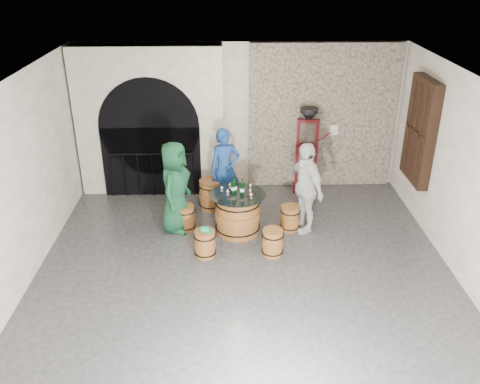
{
  "coord_description": "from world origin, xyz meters",
  "views": [
    {
      "loc": [
        -0.24,
        -6.66,
        4.93
      ],
      "look_at": [
        -0.05,
        1.38,
        1.05
      ],
      "focal_mm": 38.0,
      "sensor_mm": 36.0,
      "label": 1
    }
  ],
  "objects_px": {
    "barrel_stool_far": "(226,198)",
    "person_blue": "(225,169)",
    "barrel_stool_near_left": "(205,244)",
    "wine_bottle_right": "(235,186)",
    "barrel_table": "(238,213)",
    "barrel_stool_right": "(290,218)",
    "person_white": "(305,187)",
    "side_barrel": "(210,194)",
    "barrel_stool_near_right": "(273,242)",
    "wine_bottle_left": "(233,187)",
    "corking_press": "(307,144)",
    "wine_bottle_center": "(242,188)",
    "barrel_stool_left": "(185,218)",
    "person_green": "(175,187)"
  },
  "relations": [
    {
      "from": "barrel_stool_near_right",
      "to": "side_barrel",
      "type": "relative_size",
      "value": 0.78
    },
    {
      "from": "barrel_stool_near_right",
      "to": "wine_bottle_right",
      "type": "relative_size",
      "value": 1.53
    },
    {
      "from": "barrel_stool_near_left",
      "to": "corking_press",
      "type": "relative_size",
      "value": 0.26
    },
    {
      "from": "person_white",
      "to": "wine_bottle_right",
      "type": "distance_m",
      "value": 1.31
    },
    {
      "from": "corking_press",
      "to": "wine_bottle_center",
      "type": "bearing_deg",
      "value": -121.98
    },
    {
      "from": "barrel_stool_right",
      "to": "corking_press",
      "type": "bearing_deg",
      "value": 73.16
    },
    {
      "from": "barrel_stool_left",
      "to": "person_blue",
      "type": "bearing_deg",
      "value": 50.0
    },
    {
      "from": "person_blue",
      "to": "wine_bottle_center",
      "type": "xyz_separation_m",
      "value": [
        0.32,
        -1.07,
        0.08
      ]
    },
    {
      "from": "barrel_stool_far",
      "to": "barrel_stool_near_right",
      "type": "distance_m",
      "value": 1.98
    },
    {
      "from": "barrel_stool_far",
      "to": "side_barrel",
      "type": "bearing_deg",
      "value": 176.77
    },
    {
      "from": "wine_bottle_right",
      "to": "barrel_table",
      "type": "bearing_deg",
      "value": -58.01
    },
    {
      "from": "person_green",
      "to": "wine_bottle_right",
      "type": "bearing_deg",
      "value": -77.98
    },
    {
      "from": "side_barrel",
      "to": "wine_bottle_right",
      "type": "bearing_deg",
      "value": -61.72
    },
    {
      "from": "barrel_stool_left",
      "to": "side_barrel",
      "type": "relative_size",
      "value": 0.78
    },
    {
      "from": "barrel_stool_near_right",
      "to": "wine_bottle_right",
      "type": "bearing_deg",
      "value": 126.03
    },
    {
      "from": "barrel_stool_right",
      "to": "wine_bottle_right",
      "type": "distance_m",
      "value": 1.26
    },
    {
      "from": "barrel_stool_far",
      "to": "person_green",
      "type": "relative_size",
      "value": 0.28
    },
    {
      "from": "barrel_stool_far",
      "to": "corking_press",
      "type": "distance_m",
      "value": 2.14
    },
    {
      "from": "barrel_stool_right",
      "to": "wine_bottle_left",
      "type": "height_order",
      "value": "wine_bottle_left"
    },
    {
      "from": "barrel_stool_far",
      "to": "wine_bottle_right",
      "type": "xyz_separation_m",
      "value": [
        0.18,
        -0.91,
        0.69
      ]
    },
    {
      "from": "wine_bottle_center",
      "to": "wine_bottle_right",
      "type": "height_order",
      "value": "same"
    },
    {
      "from": "barrel_stool_near_right",
      "to": "wine_bottle_left",
      "type": "distance_m",
      "value": 1.29
    },
    {
      "from": "barrel_stool_left",
      "to": "person_white",
      "type": "bearing_deg",
      "value": -1.05
    },
    {
      "from": "barrel_stool_far",
      "to": "person_blue",
      "type": "xyz_separation_m",
      "value": [
        -0.01,
        0.06,
        0.61
      ]
    },
    {
      "from": "person_blue",
      "to": "wine_bottle_right",
      "type": "distance_m",
      "value": 0.99
    },
    {
      "from": "person_white",
      "to": "barrel_stool_near_right",
      "type": "bearing_deg",
      "value": -61.75
    },
    {
      "from": "person_blue",
      "to": "person_white",
      "type": "height_order",
      "value": "person_white"
    },
    {
      "from": "barrel_stool_left",
      "to": "person_white",
      "type": "relative_size",
      "value": 0.28
    },
    {
      "from": "barrel_stool_near_left",
      "to": "wine_bottle_right",
      "type": "bearing_deg",
      "value": 58.98
    },
    {
      "from": "person_green",
      "to": "wine_bottle_left",
      "type": "bearing_deg",
      "value": -79.94
    },
    {
      "from": "wine_bottle_left",
      "to": "wine_bottle_right",
      "type": "xyz_separation_m",
      "value": [
        0.03,
        0.04,
        0.0
      ]
    },
    {
      "from": "barrel_table",
      "to": "person_white",
      "type": "height_order",
      "value": "person_white"
    },
    {
      "from": "barrel_table",
      "to": "barrel_stool_right",
      "type": "distance_m",
      "value": 1.02
    },
    {
      "from": "barrel_table",
      "to": "wine_bottle_left",
      "type": "bearing_deg",
      "value": 152.74
    },
    {
      "from": "wine_bottle_right",
      "to": "corking_press",
      "type": "height_order",
      "value": "corking_press"
    },
    {
      "from": "wine_bottle_center",
      "to": "corking_press",
      "type": "xyz_separation_m",
      "value": [
        1.46,
        1.86,
        0.17
      ]
    },
    {
      "from": "barrel_stool_near_left",
      "to": "wine_bottle_left",
      "type": "relative_size",
      "value": 1.53
    },
    {
      "from": "wine_bottle_center",
      "to": "wine_bottle_left",
      "type": "bearing_deg",
      "value": 156.46
    },
    {
      "from": "barrel_stool_right",
      "to": "barrel_stool_near_right",
      "type": "bearing_deg",
      "value": -114.79
    },
    {
      "from": "barrel_stool_far",
      "to": "person_green",
      "type": "xyz_separation_m",
      "value": [
        -0.94,
        -0.84,
        0.64
      ]
    },
    {
      "from": "barrel_stool_near_left",
      "to": "person_green",
      "type": "distance_m",
      "value": 1.3
    },
    {
      "from": "wine_bottle_right",
      "to": "person_green",
      "type": "bearing_deg",
      "value": 176.15
    },
    {
      "from": "corking_press",
      "to": "barrel_stool_far",
      "type": "bearing_deg",
      "value": -148.34
    },
    {
      "from": "barrel_stool_right",
      "to": "wine_bottle_left",
      "type": "bearing_deg",
      "value": -178.43
    },
    {
      "from": "barrel_stool_far",
      "to": "corking_press",
      "type": "bearing_deg",
      "value": 25.45
    },
    {
      "from": "barrel_stool_near_left",
      "to": "wine_bottle_left",
      "type": "xyz_separation_m",
      "value": [
        0.51,
        0.86,
        0.69
      ]
    },
    {
      "from": "barrel_stool_right",
      "to": "barrel_stool_near_left",
      "type": "relative_size",
      "value": 1.0
    },
    {
      "from": "side_barrel",
      "to": "corking_press",
      "type": "bearing_deg",
      "value": 21.48
    },
    {
      "from": "barrel_stool_near_left",
      "to": "side_barrel",
      "type": "bearing_deg",
      "value": 88.7
    },
    {
      "from": "barrel_table",
      "to": "person_white",
      "type": "distance_m",
      "value": 1.36
    }
  ]
}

